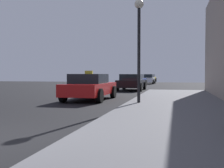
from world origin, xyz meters
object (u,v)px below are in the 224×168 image
object	(u,v)px
car_white	(147,79)
car_blue	(136,80)
car_yellow	(150,78)
car_black	(132,82)
street_lamp	(139,31)
car_red	(90,87)

from	to	relation	value
car_white	car_blue	bearing A→B (deg)	-92.84
car_yellow	car_black	bearing A→B (deg)	-88.00
car_blue	car_yellow	xyz separation A→B (m)	(-0.08, 16.68, -0.00)
car_black	car_white	xyz separation A→B (m)	(-0.38, 15.24, 0.00)
street_lamp	car_yellow	size ratio (longest dim) A/B	0.90
car_blue	car_yellow	world-z (taller)	same
car_red	car_blue	bearing A→B (deg)	90.22
car_red	car_black	world-z (taller)	car_red
car_red	car_white	bearing A→B (deg)	89.22
street_lamp	car_white	world-z (taller)	street_lamp
street_lamp	car_yellow	xyz separation A→B (m)	(-2.82, 34.70, -2.28)
car_black	car_blue	bearing A→B (deg)	95.80
car_red	car_blue	size ratio (longest dim) A/B	0.91
car_red	car_white	distance (m)	23.67
street_lamp	car_red	size ratio (longest dim) A/B	0.97
car_yellow	car_blue	bearing A→B (deg)	-89.72
car_white	car_black	bearing A→B (deg)	-88.57
car_red	street_lamp	bearing A→B (deg)	-37.85
car_black	car_yellow	bearing A→B (deg)	92.00
car_black	car_yellow	world-z (taller)	same
car_red	car_black	size ratio (longest dim) A/B	0.98
car_white	car_yellow	xyz separation A→B (m)	(-0.47, 8.95, -0.00)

